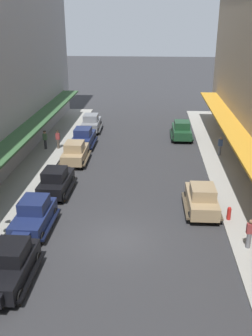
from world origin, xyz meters
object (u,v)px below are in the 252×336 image
at_px(parked_car_6, 34,215).
at_px(pedestrian_2, 249,233).
at_px(parked_car_4, 75,152).
at_px(parked_car_5, 10,265).
at_px(parked_car_1, 84,137).
at_px(pedestrian_0, 58,139).
at_px(parked_car_7, 202,198).
at_px(pedestrian_4, 45,140).
at_px(pedestrian_1, 220,146).
at_px(parked_car_2, 91,122).
at_px(parked_car_3, 182,130).
at_px(parked_car_0, 56,180).
at_px(fire_hydrant, 229,213).

relative_size(parked_car_6, pedestrian_2, 2.61).
xyz_separation_m(parked_car_4, parked_car_5, (0.04, -15.29, 0.00)).
relative_size(parked_car_1, pedestrian_0, 2.56).
relative_size(parked_car_7, pedestrian_4, 2.56).
bearing_deg(pedestrian_1, parked_car_6, -133.69).
xyz_separation_m(parked_car_2, parked_car_3, (9.29, -2.08, 0.00)).
bearing_deg(parked_car_1, parked_car_2, 91.04).
height_order(parked_car_1, pedestrian_0, parked_car_1).
xyz_separation_m(parked_car_0, parked_car_2, (0.04, 15.17, 0.00)).
xyz_separation_m(parked_car_2, pedestrian_4, (-3.17, -6.45, 0.07)).
distance_m(parked_car_3, pedestrian_0, 12.08).
bearing_deg(parked_car_4, parked_car_6, -91.36).
height_order(parked_car_2, parked_car_5, same).
bearing_deg(fire_hydrant, parked_car_6, -171.32).
distance_m(pedestrian_1, pedestrian_4, 15.45).
bearing_deg(pedestrian_0, parked_car_3, 19.98).
distance_m(parked_car_3, pedestrian_4, 13.20).
xyz_separation_m(parked_car_1, parked_car_4, (0.04, -4.15, 0.00)).
bearing_deg(parked_car_3, pedestrian_0, -160.02).
bearing_deg(parked_car_2, parked_car_7, -60.93).
bearing_deg(parked_car_5, pedestrian_1, 55.46).
distance_m(parked_car_2, parked_car_5, 24.60).
distance_m(fire_hydrant, pedestrian_2, 2.98).
bearing_deg(parked_car_7, parked_car_6, -163.94).
xyz_separation_m(pedestrian_1, pedestrian_2, (-0.73, -14.18, 0.00)).
bearing_deg(pedestrian_4, parked_car_4, -40.97).
bearing_deg(pedestrian_0, parked_car_6, -82.01).
xyz_separation_m(parked_car_0, pedestrian_4, (-3.13, 8.72, 0.07)).
bearing_deg(parked_car_3, pedestrian_1, -58.90).
relative_size(pedestrian_0, pedestrian_2, 1.02).
bearing_deg(parked_car_6, parked_car_3, 62.27).
bearing_deg(parked_car_7, fire_hydrant, -35.82).
distance_m(parked_car_6, pedestrian_1, 17.95).
bearing_deg(parked_car_7, parked_car_4, 140.08).
bearing_deg(parked_car_0, parked_car_7, -11.96).
xyz_separation_m(parked_car_3, pedestrian_0, (-11.35, -4.13, 0.07)).
bearing_deg(parked_car_3, parked_car_2, 167.39).
bearing_deg(parked_car_4, parked_car_3, 38.29).
distance_m(parked_car_5, pedestrian_4, 18.45).
height_order(pedestrian_1, pedestrian_4, pedestrian_4).
bearing_deg(parked_car_0, parked_car_2, 89.86).
xyz_separation_m(parked_car_2, pedestrian_0, (-2.06, -6.20, 0.07)).
bearing_deg(pedestrian_0, parked_car_2, 71.66).
bearing_deg(parked_car_5, pedestrian_0, 96.91).
xyz_separation_m(parked_car_4, parked_car_7, (9.43, -7.89, 0.00)).
xyz_separation_m(parked_car_1, pedestrian_0, (-2.15, -1.04, 0.07)).
distance_m(parked_car_3, fire_hydrant, 16.31).
xyz_separation_m(parked_car_6, pedestrian_1, (12.40, 12.98, 0.05)).
xyz_separation_m(parked_car_3, pedestrian_2, (2.25, -19.12, 0.05)).
xyz_separation_m(parked_car_4, pedestrian_4, (-3.30, 2.86, 0.07)).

